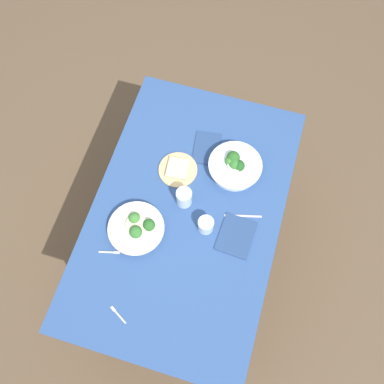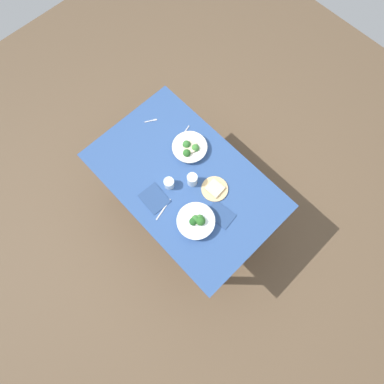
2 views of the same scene
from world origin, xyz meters
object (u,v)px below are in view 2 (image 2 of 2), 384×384
Objects in this scene: water_glass_center at (192,180)px; fork_by_far_bowl at (151,121)px; broccoli_bowl_far at (190,148)px; fork_by_near_bowl at (185,131)px; broccoli_bowl_near at (196,221)px; water_glass_side at (169,183)px; bread_side_plate at (215,189)px; napkin_folded_upper at (154,198)px; table_knife_left at (163,209)px; napkin_folded_lower at (220,215)px.

water_glass_center is 1.13× the size of fork_by_far_bowl.
fork_by_near_bowl is (-0.14, 0.09, -0.03)m from broccoli_bowl_far.
water_glass_side is at bearing 171.00° from broccoli_bowl_near.
water_glass_side is (-0.34, 0.05, -0.00)m from broccoli_bowl_near.
bread_side_plate is 0.33m from water_glass_side.
bread_side_plate is 1.99× the size of fork_by_near_bowl.
water_glass_side is at bearing 90.40° from napkin_folded_upper.
table_knife_left is at bearing -4.15° from napkin_folded_upper.
bread_side_plate is at bearing -64.03° from fork_by_far_bowl.
water_glass_center is at bearing -72.44° from fork_by_far_bowl.
fork_by_near_bowl is 0.53× the size of napkin_folded_lower.
broccoli_bowl_far is 2.70× the size of fork_by_near_bowl.
water_glass_center is 0.30m from table_knife_left.
table_knife_left is (-0.14, -0.37, -0.01)m from bread_side_plate.
napkin_folded_upper is at bearing -89.60° from water_glass_side.
broccoli_bowl_far reaches higher than napkin_folded_upper.
table_knife_left is at bearing -155.81° from broccoli_bowl_near.
broccoli_bowl_near is at bearing -81.27° from fork_by_far_bowl.
broccoli_bowl_near reaches higher than napkin_folded_upper.
broccoli_bowl_near is (0.44, -0.36, 0.01)m from broccoli_bowl_far.
napkin_folded_lower is at bearing 63.81° from broccoli_bowl_near.
table_knife_left is at bearing -111.27° from bread_side_plate.
water_glass_side is (0.10, -0.30, 0.01)m from broccoli_bowl_far.
napkin_folded_upper reaches higher than fork_by_far_bowl.
water_glass_side is 0.84× the size of fork_by_far_bowl.
broccoli_bowl_near is at bearing -9.00° from water_glass_side.
broccoli_bowl_far is at bearing -169.77° from table_knife_left.
fork_by_far_bowl is (-0.59, 0.12, -0.05)m from water_glass_center.
napkin_folded_upper is (-0.10, -0.28, -0.05)m from water_glass_center.
fork_by_near_bowl is (-0.24, 0.39, -0.04)m from water_glass_side.
bread_side_plate is at bearing -14.06° from broccoli_bowl_far.
water_glass_side is 0.78× the size of fork_by_near_bowl.
fork_by_far_bowl is 0.28m from fork_by_near_bowl.
fork_by_near_bowl is at bearing 160.52° from bread_side_plate.
water_glass_side reaches higher than napkin_folded_upper.
water_glass_center is at bearing 174.50° from napkin_folded_lower.
table_knife_left is (0.60, -0.42, -0.00)m from fork_by_far_bowl.
fork_by_near_bowl is 0.59m from napkin_folded_upper.
fork_by_near_bowl is 0.65m from table_knife_left.
bread_side_plate is at bearing 56.37° from fork_by_near_bowl.
broccoli_bowl_near is at bearing 99.82° from table_knife_left.
water_glass_center is 0.17m from water_glass_side.
fork_by_far_bowl and fork_by_near_bowl have the same top height.
table_knife_left is 0.40m from napkin_folded_lower.
water_glass_side is 0.42× the size of table_knife_left.
broccoli_bowl_far is 2.88× the size of fork_by_far_bowl.
fork_by_far_bowl is (-0.49, 0.26, -0.04)m from water_glass_side.
water_glass_center is at bearing 53.95° from water_glass_side.
water_glass_side reaches higher than fork_by_near_bowl.
table_knife_left is at bearing -65.40° from broccoli_bowl_far.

